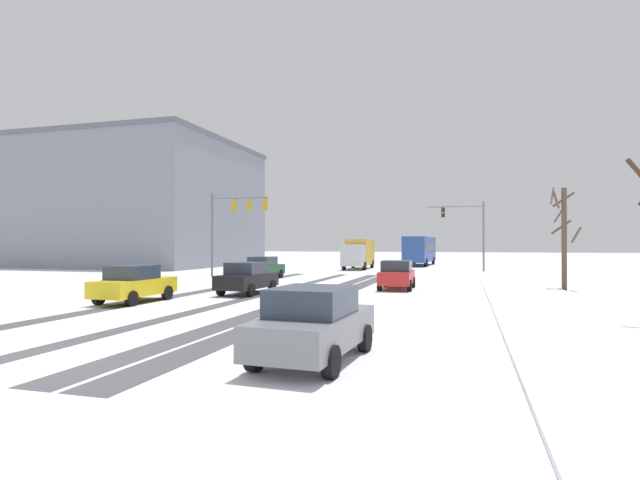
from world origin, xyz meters
name	(u,v)px	position (x,y,z in m)	size (l,w,h in m)	color
ground_plane	(35,365)	(0.00, 0.00, 0.00)	(300.00, 300.00, 0.00)	white
wheel_track_left_lane	(313,295)	(1.43, 15.42, 0.00)	(0.94, 33.93, 0.01)	#4C4C51
wheel_track_right_lane	(200,292)	(-4.88, 15.42, 0.00)	(0.97, 33.93, 0.01)	#4C4C51
wheel_track_center	(266,294)	(-1.08, 15.42, 0.00)	(0.76, 33.93, 0.01)	#4C4C51
wheel_track_oncoming	(335,296)	(2.56, 15.42, 0.00)	(1.01, 33.93, 0.01)	#4C4C51
sidewalk_kerb_right	(541,305)	(11.73, 13.88, 0.06)	(4.00, 33.93, 0.12)	white
traffic_signal_far_right	(468,225)	(8.90, 40.87, 4.38)	(5.35, 0.38, 6.50)	slate
traffic_signal_near_left	(234,216)	(-8.50, 26.98, 4.74)	(4.68, 0.62, 6.50)	slate
car_dark_green_lead	(263,268)	(-5.50, 25.63, 0.82)	(1.99, 4.18, 1.62)	#194C2D
car_red_second	(397,275)	(5.00, 19.95, 0.82)	(1.92, 4.14, 1.62)	red
car_black_third	(247,278)	(-1.98, 15.08, 0.82)	(1.96, 4.17, 1.62)	black
car_yellow_cab_fourth	(134,284)	(-5.19, 10.29, 0.82)	(1.85, 4.11, 1.62)	yellow
car_grey_fifth	(314,324)	(5.57, 1.96, 0.82)	(2.02, 4.19, 1.62)	slate
bus_oncoming	(420,249)	(3.48, 52.20, 1.99)	(3.07, 11.11, 3.38)	#284793
box_truck_delivery	(359,253)	(-1.77, 41.70, 1.63)	(2.43, 7.45, 3.02)	#B7BABF
bare_tree_sidewalk_mid	(564,234)	(13.96, 21.92, 3.13)	(1.57, 1.35, 5.78)	brown
office_building_far_left_block	(117,206)	(-32.27, 43.54, 7.24)	(30.19, 22.15, 14.47)	gray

